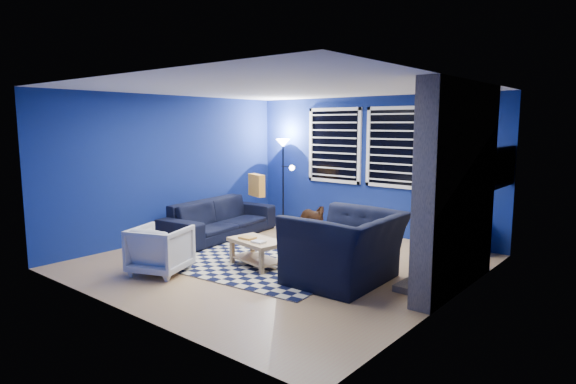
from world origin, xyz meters
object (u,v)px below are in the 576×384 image
object	(u,v)px
armchair_bent	(160,250)
cabinet	(465,235)
tv	(502,167)
armchair_big	(345,248)
rocking_horse	(311,218)
coffee_table	(257,247)
sofa	(220,219)
floor_lamp	(284,154)

from	to	relation	value
armchair_bent	cabinet	world-z (taller)	armchair_bent
tv	armchair_big	size ratio (longest dim) A/B	0.73
armchair_big	rocking_horse	size ratio (longest dim) A/B	2.23
coffee_table	rocking_horse	bearing A→B (deg)	104.87
sofa	floor_lamp	size ratio (longest dim) A/B	1.33
coffee_table	cabinet	world-z (taller)	cabinet
armchair_big	tv	bearing A→B (deg)	148.42
cabinet	tv	bearing A→B (deg)	-44.98
armchair_bent	floor_lamp	distance (m)	3.93
armchair_big	floor_lamp	distance (m)	3.99
tv	armchair_big	bearing A→B (deg)	-119.82
coffee_table	floor_lamp	distance (m)	3.34
floor_lamp	tv	bearing A→B (deg)	-3.30
tv	floor_lamp	world-z (taller)	floor_lamp
armchair_bent	cabinet	distance (m)	4.62
sofa	cabinet	xyz separation A→B (m)	(3.75, 1.72, -0.06)
tv	coffee_table	world-z (taller)	tv
sofa	coffee_table	world-z (taller)	sofa
coffee_table	floor_lamp	world-z (taller)	floor_lamp
sofa	armchair_big	distance (m)	3.16
armchair_bent	cabinet	xyz separation A→B (m)	(2.80, 3.68, -0.05)
rocking_horse	cabinet	bearing A→B (deg)	-76.89
rocking_horse	floor_lamp	world-z (taller)	floor_lamp
tv	armchair_big	xyz separation A→B (m)	(-1.23, -2.15, -0.95)
sofa	coffee_table	size ratio (longest dim) A/B	2.53
sofa	armchair_bent	world-z (taller)	sofa
armchair_bent	coffee_table	size ratio (longest dim) A/B	0.80
coffee_table	floor_lamp	size ratio (longest dim) A/B	0.52
sofa	cabinet	bearing A→B (deg)	-72.47
cabinet	floor_lamp	world-z (taller)	floor_lamp
armchair_big	rocking_horse	distance (m)	2.56
armchair_big	floor_lamp	bearing A→B (deg)	-130.05
coffee_table	cabinet	size ratio (longest dim) A/B	1.20
floor_lamp	armchair_bent	bearing A→B (deg)	-76.10
tv	rocking_horse	distance (m)	3.29
rocking_horse	sofa	bearing A→B (deg)	130.46
armchair_bent	rocking_horse	world-z (taller)	armchair_bent
tv	armchair_big	distance (m)	2.66
sofa	coffee_table	bearing A→B (deg)	-124.80
tv	cabinet	world-z (taller)	tv
rocking_horse	coffee_table	world-z (taller)	rocking_horse
tv	coffee_table	distance (m)	3.68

